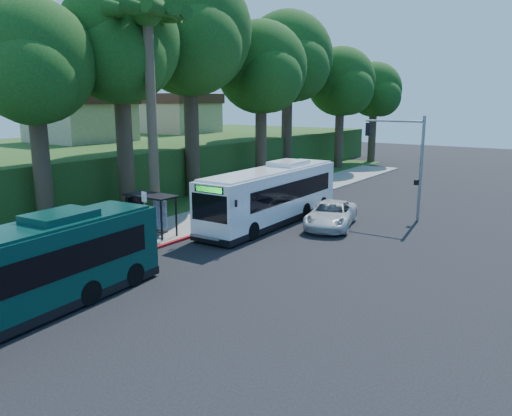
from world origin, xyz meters
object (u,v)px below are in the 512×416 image
Objects in this scene: white_bus at (273,194)px; pickup at (331,215)px; bus_shelter at (150,206)px; teal_bus at (20,272)px.

white_bus is 4.05m from pickup.
bus_shelter is at bearing -150.88° from pickup.
pickup is at bearing 75.85° from teal_bus.
pickup is at bearing 45.10° from bus_shelter.
bus_shelter reaches higher than pickup.
teal_bus is (4.65, -10.91, -0.02)m from bus_shelter.
bus_shelter is 0.26× the size of teal_bus.
bus_shelter is 0.24× the size of white_bus.
teal_bus is 19.22m from pickup.
white_bus is at bearing 87.15° from teal_bus.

